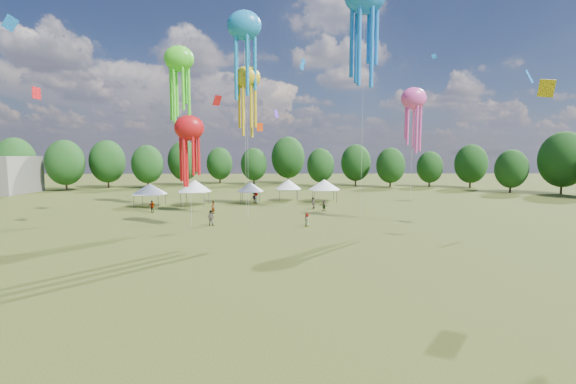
{
  "coord_description": "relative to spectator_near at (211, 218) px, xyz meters",
  "views": [
    {
      "loc": [
        2.67,
        -12.27,
        8.78
      ],
      "look_at": [
        3.21,
        15.0,
        6.0
      ],
      "focal_mm": 24.07,
      "sensor_mm": 36.0,
      "label": 1
    }
  ],
  "objects": [
    {
      "name": "treeline",
      "position": [
        1.89,
        28.66,
        5.6
      ],
      "size": [
        201.57,
        95.24,
        13.43
      ],
      "color": "#38281C",
      "rests_on": "ground"
    },
    {
      "name": "show_kites",
      "position": [
        8.8,
        7.48,
        20.87
      ],
      "size": [
        35.5,
        18.52,
        32.42
      ],
      "color": "gold",
      "rests_on": "ground"
    },
    {
      "name": "spectator_near",
      "position": [
        0.0,
        0.0,
        0.0
      ],
      "size": [
        1.05,
        0.9,
        1.89
      ],
      "primitive_type": "imported",
      "rotation": [
        0.0,
        0.0,
        2.92
      ],
      "color": "gray",
      "rests_on": "ground"
    },
    {
      "name": "spectators_far",
      "position": [
        5.9,
        13.91,
        -0.05
      ],
      "size": [
        26.77,
        22.64,
        1.91
      ],
      "color": "gray",
      "rests_on": "ground"
    },
    {
      "name": "festival_tents",
      "position": [
        1.76,
        20.63,
        2.09
      ],
      "size": [
        34.94,
        12.25,
        4.3
      ],
      "color": "#47474C",
      "rests_on": "ground"
    }
  ]
}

